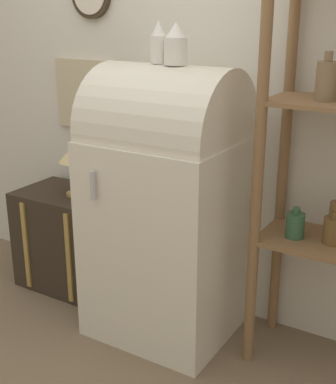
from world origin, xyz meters
The scene contains 8 objects.
ground_plane centered at (0.00, 0.00, 0.00)m, with size 12.00×12.00×0.00m, color #7A664C.
wall_back centered at (0.00, 0.57, 1.35)m, with size 7.00×0.09×2.70m.
refrigerator centered at (0.00, 0.23, 0.72)m, with size 0.69×0.67×1.38m.
suitcase_trunk centered at (-0.73, 0.31, 0.30)m, with size 0.60×0.42×0.60m.
shelf_unit centered at (0.77, 0.34, 1.05)m, with size 0.60×0.38×1.90m.
vase_left centered at (-0.05, 0.24, 1.47)m, with size 0.08×0.08×0.19m.
vase_center centered at (0.05, 0.22, 1.47)m, with size 0.11×0.11×0.19m.
desk_lamp centered at (-0.67, 0.31, 0.83)m, with size 0.17×0.17×0.29m.
Camera 1 is at (1.31, -1.91, 1.63)m, focal length 50.00 mm.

